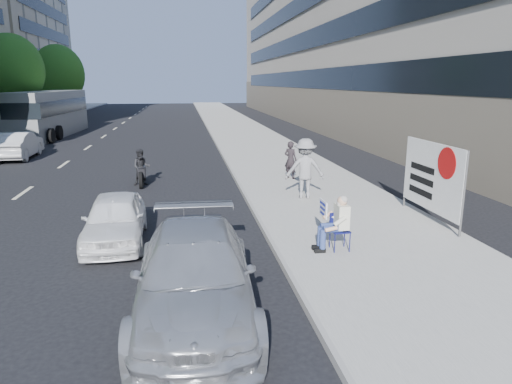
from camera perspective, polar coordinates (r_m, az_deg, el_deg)
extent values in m
plane|color=black|center=(10.23, -5.02, -9.26)|extent=(160.00, 160.00, 0.00)
cube|color=gray|center=(30.02, -0.13, 6.15)|extent=(5.00, 120.00, 0.15)
cube|color=#A49B8D|center=(45.40, 14.87, 20.81)|extent=(14.00, 70.00, 20.00)
cylinder|color=#382616|center=(41.61, -27.69, 8.66)|extent=(0.30, 0.30, 2.97)
ellipsoid|color=#215316|center=(41.54, -28.22, 13.32)|extent=(4.80, 4.80, 5.52)
cylinder|color=#382616|center=(55.06, -23.12, 9.77)|extent=(0.30, 0.30, 2.62)
ellipsoid|color=#215316|center=(55.00, -23.46, 13.37)|extent=(5.40, 5.40, 6.21)
cylinder|color=navy|center=(10.62, 9.81, -6.38)|extent=(0.02, 0.02, 0.45)
cylinder|color=navy|center=(10.73, 11.64, -6.23)|extent=(0.02, 0.02, 0.45)
cylinder|color=navy|center=(10.94, 9.21, -5.75)|extent=(0.02, 0.02, 0.45)
cylinder|color=navy|center=(11.05, 10.99, -5.62)|extent=(0.02, 0.02, 0.45)
cube|color=navy|center=(10.76, 10.47, -4.78)|extent=(0.40, 0.40, 0.03)
cube|color=navy|center=(10.87, 10.18, -3.55)|extent=(0.40, 0.02, 0.40)
cylinder|color=navy|center=(10.57, 9.54, -4.59)|extent=(0.44, 0.17, 0.17)
cylinder|color=navy|center=(10.58, 8.35, -5.85)|extent=(0.14, 0.14, 0.46)
cube|color=black|center=(10.65, 7.99, -7.24)|extent=(0.26, 0.11, 0.10)
cylinder|color=navy|center=(10.75, 9.20, -4.26)|extent=(0.44, 0.17, 0.17)
cylinder|color=navy|center=(10.76, 8.04, -5.50)|extent=(0.14, 0.14, 0.46)
cube|color=black|center=(10.83, 7.68, -6.87)|extent=(0.26, 0.11, 0.10)
cube|color=beige|center=(10.66, 10.65, -3.02)|extent=(0.26, 0.42, 0.56)
sphere|color=tan|center=(10.56, 10.74, -1.09)|extent=(0.23, 0.23, 0.23)
ellipsoid|color=gray|center=(10.56, 10.85, -0.93)|extent=(0.22, 0.24, 0.19)
ellipsoid|color=gray|center=(10.55, 10.31, -1.48)|extent=(0.10, 0.14, 0.13)
cylinder|color=beige|center=(10.41, 10.46, -3.58)|extent=(0.30, 0.10, 0.25)
cylinder|color=tan|center=(10.40, 9.37, -4.59)|extent=(0.29, 0.09, 0.14)
cylinder|color=beige|center=(10.87, 9.85, -2.55)|extent=(0.26, 0.20, 0.32)
cylinder|color=tan|center=(10.98, 8.95, -2.89)|extent=(0.30, 0.21, 0.18)
cube|color=white|center=(11.06, 8.40, -2.05)|extent=(0.03, 0.55, 0.40)
imported|color=slate|center=(15.28, 6.14, 2.91)|extent=(1.40, 0.95, 2.01)
imported|color=black|center=(18.46, 4.34, 4.03)|extent=(0.65, 0.64, 1.52)
cylinder|color=#4C4C4C|center=(12.39, 24.54, -0.31)|extent=(0.06, 0.06, 2.20)
cylinder|color=#4C4C4C|center=(14.92, 18.29, 2.42)|extent=(0.06, 0.06, 2.20)
cube|color=white|center=(13.59, 21.11, 1.80)|extent=(0.04, 3.00, 1.90)
cylinder|color=#A50C0C|center=(12.91, 22.73, 3.33)|extent=(0.01, 0.84, 0.84)
cube|color=black|center=(13.98, 20.06, 2.82)|extent=(0.01, 1.30, 0.18)
cube|color=black|center=(14.05, 19.95, 1.42)|extent=(0.01, 1.30, 0.18)
cube|color=black|center=(14.12, 19.83, 0.03)|extent=(0.01, 1.30, 0.18)
imported|color=#A5A7AC|center=(8.09, -7.67, -10.15)|extent=(2.17, 5.04, 1.45)
imported|color=white|center=(12.03, -17.21, -3.22)|extent=(1.57, 3.64, 1.22)
imported|color=#BDBDBD|center=(27.33, -27.59, 5.22)|extent=(1.64, 4.35, 1.42)
cylinder|color=black|center=(17.90, -14.20, 1.43)|extent=(0.15, 0.64, 0.64)
cylinder|color=black|center=(19.27, -13.86, 2.30)|extent=(0.15, 0.64, 0.64)
cube|color=black|center=(18.54, -14.06, 2.57)|extent=(0.30, 1.21, 0.35)
imported|color=black|center=(18.42, -14.12, 3.01)|extent=(0.72, 0.57, 1.42)
cube|color=slate|center=(37.79, -24.48, 8.89)|extent=(3.11, 12.11, 3.30)
cube|color=black|center=(38.11, -26.43, 9.55)|extent=(0.65, 11.49, 1.00)
cube|color=black|center=(37.44, -22.67, 9.87)|extent=(0.65, 11.49, 1.00)
cube|color=black|center=(31.99, -27.37, 8.94)|extent=(2.40, 0.18, 1.00)
cylinder|color=black|center=(33.96, -28.29, 6.13)|extent=(0.30, 1.01, 1.00)
cylinder|color=black|center=(33.23, -24.20, 6.43)|extent=(0.30, 1.01, 1.00)
cylinder|color=black|center=(35.85, -27.27, 6.56)|extent=(0.30, 1.01, 1.00)
cylinder|color=black|center=(35.15, -23.37, 6.84)|extent=(0.30, 1.01, 1.00)
cylinder|color=black|center=(41.57, -24.76, 7.58)|extent=(0.30, 1.01, 1.00)
cylinder|color=black|center=(40.97, -21.37, 7.83)|extent=(0.30, 1.01, 1.00)
cylinder|color=black|center=(43.01, -24.23, 7.80)|extent=(0.30, 1.01, 1.00)
cylinder|color=black|center=(42.43, -20.95, 8.03)|extent=(0.30, 1.01, 1.00)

